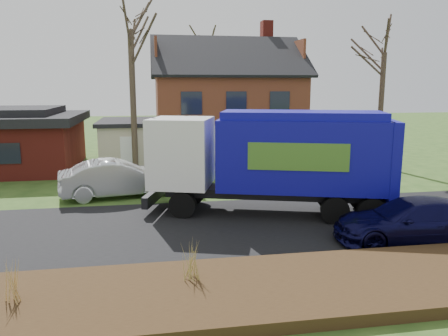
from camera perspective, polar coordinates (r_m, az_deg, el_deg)
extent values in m
plane|color=#274617|center=(15.89, 1.61, -7.58)|extent=(120.00, 120.00, 0.00)
cube|color=black|center=(15.88, 1.61, -7.55)|extent=(80.00, 7.00, 0.02)
cube|color=black|center=(11.05, 7.13, -15.34)|extent=(80.00, 3.50, 0.30)
cube|color=beige|center=(29.44, 0.17, 3.63)|extent=(9.00, 7.50, 2.70)
cube|color=#542C18|center=(29.22, 0.17, 8.99)|extent=(9.00, 7.50, 2.80)
cube|color=maroon|center=(31.02, 5.57, 17.11)|extent=(0.70, 0.90, 1.60)
cube|color=beige|center=(28.56, -12.03, 3.08)|extent=(3.50, 5.50, 2.60)
cube|color=black|center=(28.41, -12.14, 5.92)|extent=(3.90, 5.90, 0.24)
cylinder|color=black|center=(16.77, -5.43, -4.79)|extent=(1.09, 0.64, 1.04)
cylinder|color=black|center=(18.75, -4.01, -3.10)|extent=(1.09, 0.64, 1.04)
cylinder|color=black|center=(16.48, 14.28, -5.35)|extent=(1.09, 0.64, 1.04)
cylinder|color=black|center=(18.49, 13.54, -3.57)|extent=(1.09, 0.64, 1.04)
cylinder|color=black|center=(16.69, 18.71, -5.40)|extent=(1.09, 0.64, 1.04)
cylinder|color=black|center=(18.67, 17.50, -3.63)|extent=(1.09, 0.64, 1.04)
cube|color=black|center=(17.29, 6.69, -3.21)|extent=(8.54, 3.66, 0.35)
cube|color=white|center=(17.43, -5.57, 2.10)|extent=(2.92, 3.05, 2.69)
cube|color=black|center=(17.69, -9.04, 2.64)|extent=(0.72, 2.12, 0.90)
cube|color=black|center=(18.10, -9.16, -3.62)|extent=(0.97, 2.45, 0.45)
cube|color=#0E0B89|center=(17.00, 10.00, 1.77)|extent=(6.73, 4.23, 2.69)
cube|color=#0E0B89|center=(16.84, 10.16, 6.80)|extent=(6.36, 3.85, 0.30)
cube|color=#0E0B89|center=(17.46, 20.66, 1.14)|extent=(1.08, 2.53, 2.89)
cube|color=#447827|center=(15.73, 9.65, 1.43)|extent=(3.44, 1.09, 1.00)
cube|color=#447827|center=(18.23, 9.38, 2.71)|extent=(3.44, 1.09, 1.00)
imported|color=#B9BDC1|center=(20.38, -13.73, -1.32)|extent=(5.36, 2.72, 1.69)
imported|color=black|center=(15.34, 23.35, -6.35)|extent=(5.16, 2.59, 1.44)
cylinder|color=#46372A|center=(24.64, -11.77, 8.13)|extent=(0.33, 0.33, 7.93)
cylinder|color=#433328|center=(28.46, 19.77, 7.03)|extent=(0.32, 0.32, 6.92)
cylinder|color=#423928|center=(37.49, -1.93, 9.36)|extent=(0.31, 0.31, 8.18)
cone|color=tan|center=(10.89, -25.96, -13.08)|extent=(0.04, 0.04, 0.99)
cone|color=tan|center=(10.94, -26.81, -13.05)|extent=(0.04, 0.04, 0.99)
cone|color=tan|center=(10.85, -25.11, -13.11)|extent=(0.04, 0.04, 0.99)
cone|color=tan|center=(11.01, -25.77, -12.81)|extent=(0.04, 0.04, 0.99)
cone|color=tan|center=(10.78, -26.16, -13.36)|extent=(0.04, 0.04, 0.99)
cone|color=#9D8945|center=(10.94, -4.33, -11.87)|extent=(0.04, 0.04, 0.98)
cone|color=#9D8945|center=(10.93, -5.15, -11.91)|extent=(0.04, 0.04, 0.98)
cone|color=#9D8945|center=(10.96, -3.50, -11.83)|extent=(0.04, 0.04, 0.98)
cone|color=#9D8945|center=(11.06, -4.39, -11.62)|extent=(0.04, 0.04, 0.98)
cone|color=#9D8945|center=(10.83, -4.26, -12.12)|extent=(0.04, 0.04, 0.98)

